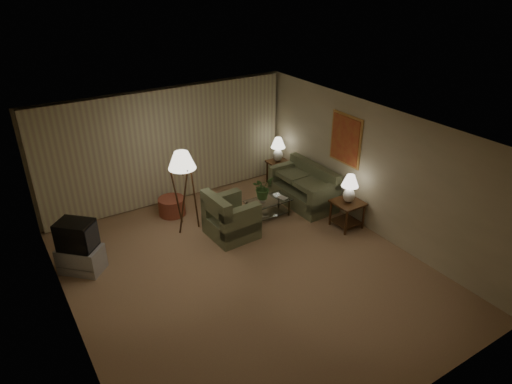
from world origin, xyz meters
The scene contains 16 objects.
ground centered at (0.00, 0.00, 0.00)m, with size 7.00×7.00×0.00m, color tan.
room_shell centered at (0.02, 1.51, 1.75)m, with size 6.04×7.02×2.72m.
sofa centered at (2.50, 1.57, 0.37)m, with size 1.69×0.89×0.74m.
armchair centered at (0.39, 1.25, 0.39)m, with size 1.02×0.97×0.79m.
side_table_near centered at (2.65, 0.22, 0.42)m, with size 0.59×0.59×0.60m.
side_table_far centered at (2.65, 2.82, 0.40)m, with size 0.51×0.43×0.60m.
table_lamp_near centered at (2.65, 0.22, 0.97)m, with size 0.36×0.36×0.62m.
table_lamp_far centered at (2.65, 2.82, 0.97)m, with size 0.36×0.36×0.62m.
coffee_table centered at (1.46, 1.47, 0.28)m, with size 1.00×0.54×0.41m.
tv_cabinet centered at (-2.55, 1.67, 0.25)m, with size 0.88×0.88×0.50m, color #B2B2B5.
crt_tv centered at (-2.55, 1.67, 0.77)m, with size 0.76×0.76×0.54m, color black.
floor_lamp centered at (-0.27, 2.04, 0.91)m, with size 0.57×0.57×1.75m.
ottoman centered at (-0.31, 2.74, 0.20)m, with size 0.59×0.59×0.40m, color #AC503A.
vase centered at (1.31, 1.47, 0.49)m, with size 0.14×0.14×0.15m, color white.
flowers centered at (1.31, 1.47, 0.81)m, with size 0.45×0.39×0.50m, color #436F31.
book centered at (1.71, 1.37, 0.42)m, with size 0.16×0.22×0.02m, color olive.
Camera 1 is at (-3.54, -5.89, 5.15)m, focal length 32.00 mm.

